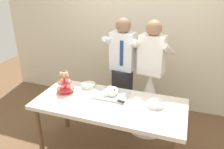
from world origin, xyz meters
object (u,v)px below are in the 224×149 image
at_px(dessert_table, 109,108).
at_px(round_cake, 89,86).
at_px(cupcake_stand, 65,83).
at_px(plate_stack, 156,104).
at_px(person_bride, 149,95).
at_px(person_groom, 122,80).
at_px(main_cake_tray, 111,93).

height_order(dessert_table, round_cake, round_cake).
bearing_deg(cupcake_stand, plate_stack, 2.07).
bearing_deg(person_bride, cupcake_stand, -147.10).
distance_m(dessert_table, cupcake_stand, 0.66).
distance_m(round_cake, person_groom, 0.57).
distance_m(dessert_table, main_cake_tray, 0.20).
bearing_deg(dessert_table, cupcake_stand, 174.65).
bearing_deg(main_cake_tray, dessert_table, -79.24).
bearing_deg(person_groom, dessert_table, -85.46).
xyz_separation_m(round_cake, person_groom, (0.34, 0.46, -0.06)).
xyz_separation_m(main_cake_tray, person_groom, (-0.03, 0.57, -0.07)).
xyz_separation_m(dessert_table, person_bride, (0.36, 0.70, -0.12)).
relative_size(dessert_table, cupcake_stand, 5.90).
bearing_deg(plate_stack, main_cake_tray, 173.64).
height_order(plate_stack, person_groom, person_groom).
xyz_separation_m(main_cake_tray, plate_stack, (0.57, -0.06, -0.01)).
height_order(plate_stack, person_bride, person_bride).
xyz_separation_m(dessert_table, plate_stack, (0.54, 0.10, 0.10)).
xyz_separation_m(plate_stack, person_groom, (-0.59, 0.63, -0.06)).
bearing_deg(round_cake, dessert_table, -34.60).
relative_size(person_groom, person_bride, 1.00).
bearing_deg(person_groom, plate_stack, -46.67).
xyz_separation_m(main_cake_tray, person_bride, (0.39, 0.53, -0.23)).
bearing_deg(main_cake_tray, person_groom, 92.71).
distance_m(cupcake_stand, person_groom, 0.89).
height_order(person_groom, person_bride, same).
relative_size(cupcake_stand, person_groom, 0.18).
distance_m(cupcake_stand, plate_stack, 1.17).
relative_size(dessert_table, plate_stack, 8.90).
height_order(dessert_table, person_bride, person_bride).
bearing_deg(person_groom, round_cake, -126.71).
distance_m(main_cake_tray, person_groom, 0.57).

